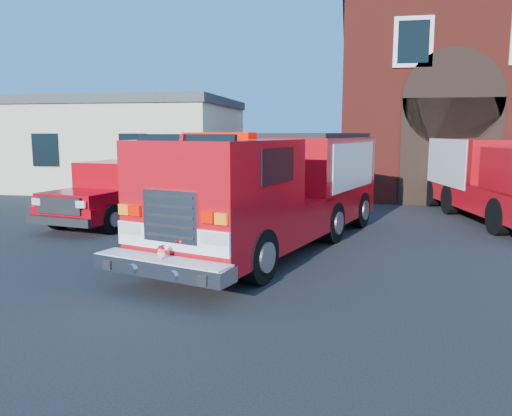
% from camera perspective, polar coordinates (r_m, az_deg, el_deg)
% --- Properties ---
extents(ground, '(100.00, 100.00, 0.00)m').
position_cam_1_polar(ground, '(11.07, 1.10, -5.74)').
color(ground, black).
rests_on(ground, ground).
extents(parking_stripe_far, '(0.12, 3.00, 0.01)m').
position_cam_1_polar(parking_stripe_far, '(18.44, 25.17, -0.73)').
color(parking_stripe_far, '#DCB20B').
rests_on(parking_stripe_far, ground).
extents(fire_station, '(15.20, 10.20, 8.45)m').
position_cam_1_polar(fire_station, '(25.68, 27.22, 11.08)').
color(fire_station, maroon).
rests_on(fire_station, ground).
extents(side_building, '(10.20, 8.20, 4.35)m').
position_cam_1_polar(side_building, '(25.89, -14.33, 7.19)').
color(side_building, '#ECE4C3').
rests_on(side_building, ground).
extents(fire_engine, '(5.14, 9.25, 2.75)m').
position_cam_1_polar(fire_engine, '(12.04, 2.71, 2.33)').
color(fire_engine, black).
rests_on(fire_engine, ground).
extents(pickup_truck, '(3.11, 5.98, 1.86)m').
position_cam_1_polar(pickup_truck, '(16.08, -14.94, 1.70)').
color(pickup_truck, black).
rests_on(pickup_truck, ground).
extents(secondary_truck, '(3.62, 8.06, 2.52)m').
position_cam_1_polar(secondary_truck, '(17.60, 25.54, 3.33)').
color(secondary_truck, black).
rests_on(secondary_truck, ground).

